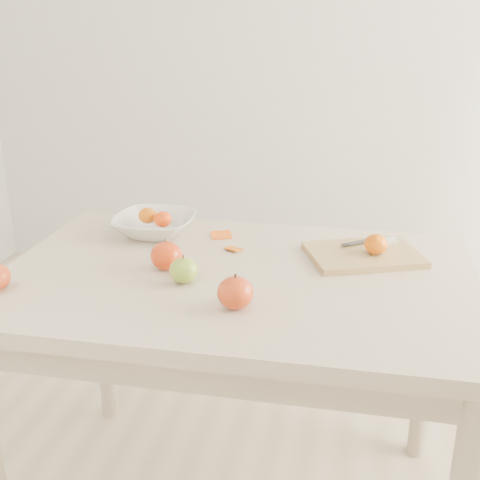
# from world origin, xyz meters

# --- Properties ---
(table) EXTENTS (1.20, 0.80, 0.75)m
(table) POSITION_xyz_m (0.00, 0.00, 0.65)
(table) COLOR beige
(table) RESTS_ON ground
(cutting_board) EXTENTS (0.35, 0.30, 0.02)m
(cutting_board) POSITION_xyz_m (0.32, 0.16, 0.76)
(cutting_board) COLOR tan
(cutting_board) RESTS_ON table
(board_tangerine) EXTENTS (0.06, 0.06, 0.05)m
(board_tangerine) POSITION_xyz_m (0.35, 0.15, 0.80)
(board_tangerine) COLOR #CF5E07
(board_tangerine) RESTS_ON cutting_board
(fruit_bowl) EXTENTS (0.24, 0.24, 0.06)m
(fruit_bowl) POSITION_xyz_m (-0.30, 0.24, 0.78)
(fruit_bowl) COLOR white
(fruit_bowl) RESTS_ON table
(bowl_tangerine_near) EXTENTS (0.05, 0.05, 0.05)m
(bowl_tangerine_near) POSITION_xyz_m (-0.32, 0.25, 0.80)
(bowl_tangerine_near) COLOR #D25C07
(bowl_tangerine_near) RESTS_ON fruit_bowl
(bowl_tangerine_far) EXTENTS (0.05, 0.05, 0.05)m
(bowl_tangerine_far) POSITION_xyz_m (-0.27, 0.22, 0.80)
(bowl_tangerine_far) COLOR #DF4007
(bowl_tangerine_far) RESTS_ON fruit_bowl
(orange_peel_a) EXTENTS (0.07, 0.06, 0.01)m
(orange_peel_a) POSITION_xyz_m (-0.10, 0.25, 0.75)
(orange_peel_a) COLOR #E2590F
(orange_peel_a) RESTS_ON table
(orange_peel_b) EXTENTS (0.06, 0.05, 0.01)m
(orange_peel_b) POSITION_xyz_m (-0.04, 0.15, 0.75)
(orange_peel_b) COLOR #C85B0E
(orange_peel_b) RESTS_ON table
(paring_knife) EXTENTS (0.16, 0.09, 0.01)m
(paring_knife) POSITION_xyz_m (0.36, 0.23, 0.78)
(paring_knife) COLOR silver
(paring_knife) RESTS_ON cutting_board
(apple_green) EXTENTS (0.07, 0.07, 0.06)m
(apple_green) POSITION_xyz_m (-0.11, -0.08, 0.78)
(apple_green) COLOR #5F9119
(apple_green) RESTS_ON table
(apple_red_b) EXTENTS (0.08, 0.08, 0.07)m
(apple_red_b) POSITION_xyz_m (-0.18, -0.01, 0.79)
(apple_red_b) COLOR #991502
(apple_red_b) RESTS_ON table
(apple_red_c) EXTENTS (0.08, 0.08, 0.07)m
(apple_red_c) POSITION_xyz_m (0.04, -0.19, 0.79)
(apple_red_c) COLOR #A11007
(apple_red_c) RESTS_ON table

